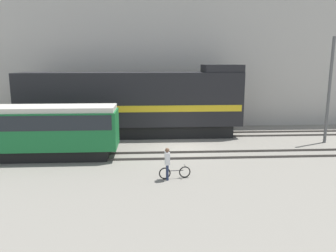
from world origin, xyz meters
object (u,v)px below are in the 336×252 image
object	(u,v)px
utility_pole_left	(329,91)
freight_locomotive	(133,103)
person	(167,161)
streetcar	(38,129)
bicycle	(175,173)

from	to	relation	value
utility_pole_left	freight_locomotive	bearing A→B (deg)	168.33
freight_locomotive	utility_pole_left	xyz separation A→B (m)	(14.52, -3.00, 1.18)
freight_locomotive	person	world-z (taller)	freight_locomotive
freight_locomotive	streetcar	xyz separation A→B (m)	(-5.60, -6.00, -0.81)
person	utility_pole_left	bearing A→B (deg)	30.49
utility_pole_left	person	bearing A→B (deg)	-149.51
freight_locomotive	bicycle	size ratio (longest dim) A/B	10.45
streetcar	bicycle	xyz separation A→B (m)	(8.18, -4.07, -1.59)
person	utility_pole_left	size ratio (longest dim) A/B	0.22
freight_locomotive	person	distance (m)	10.63
bicycle	person	xyz separation A→B (m)	(-0.41, -0.20, 0.72)
streetcar	person	size ratio (longest dim) A/B	5.75
bicycle	utility_pole_left	bearing A→B (deg)	30.64
freight_locomotive	person	bearing A→B (deg)	-78.06
streetcar	utility_pole_left	size ratio (longest dim) A/B	1.25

